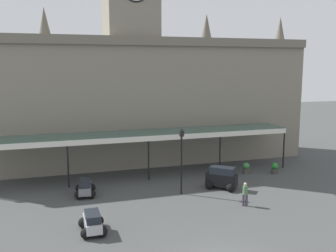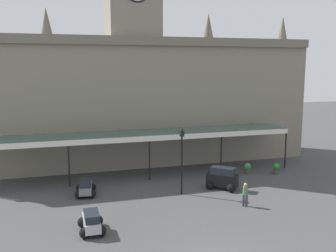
{
  "view_description": "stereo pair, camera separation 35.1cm",
  "coord_description": "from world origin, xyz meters",
  "views": [
    {
      "loc": [
        -7.72,
        -15.47,
        9.68
      ],
      "look_at": [
        0.0,
        9.41,
        5.5
      ],
      "focal_mm": 40.79,
      "sensor_mm": 36.0,
      "label": 1
    },
    {
      "loc": [
        -7.38,
        -15.57,
        9.68
      ],
      "look_at": [
        0.0,
        9.41,
        5.5
      ],
      "focal_mm": 40.79,
      "sensor_mm": 36.0,
      "label": 2
    }
  ],
  "objects": [
    {
      "name": "pedestrian_beside_cars",
      "position": [
        4.87,
        7.11,
        0.91
      ],
      "size": [
        0.35,
        0.34,
        1.67
      ],
      "color": "#3F384C",
      "rests_on": "ground"
    },
    {
      "name": "car_grey_estate",
      "position": [
        -5.52,
        12.56,
        0.56
      ],
      "size": [
        1.71,
        2.34,
        1.27
      ],
      "color": "slate",
      "rests_on": "ground"
    },
    {
      "name": "car_black_van",
      "position": [
        4.92,
        10.97,
        0.81
      ],
      "size": [
        2.54,
        2.48,
        1.77
      ],
      "color": "black",
      "rests_on": "ground"
    },
    {
      "name": "planter_near_kerb",
      "position": [
        8.94,
        14.38,
        0.49
      ],
      "size": [
        0.6,
        0.6,
        0.96
      ],
      "color": "#47423D",
      "rests_on": "ground"
    },
    {
      "name": "planter_by_canopy",
      "position": [
        11.39,
        13.54,
        0.49
      ],
      "size": [
        0.6,
        0.6,
        0.96
      ],
      "color": "#47423D",
      "rests_on": "ground"
    },
    {
      "name": "car_silver_estate",
      "position": [
        -5.7,
        5.92,
        0.56
      ],
      "size": [
        1.55,
        2.26,
        1.27
      ],
      "color": "#B2B5BA",
      "rests_on": "ground"
    },
    {
      "name": "entrance_canopy",
      "position": [
        0.0,
        16.23,
        3.75
      ],
      "size": [
        26.54,
        3.26,
        3.89
      ],
      "color": "#38564C",
      "rests_on": "ground"
    },
    {
      "name": "victorian_lamppost",
      "position": [
        1.48,
        10.77,
        3.11
      ],
      "size": [
        0.3,
        0.3,
        5.02
      ],
      "color": "black",
      "rests_on": "ground"
    },
    {
      "name": "station_building",
      "position": [
        0.0,
        21.57,
        6.86
      ],
      "size": [
        35.09,
        6.22,
        20.01
      ],
      "color": "gray",
      "rests_on": "ground"
    }
  ]
}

